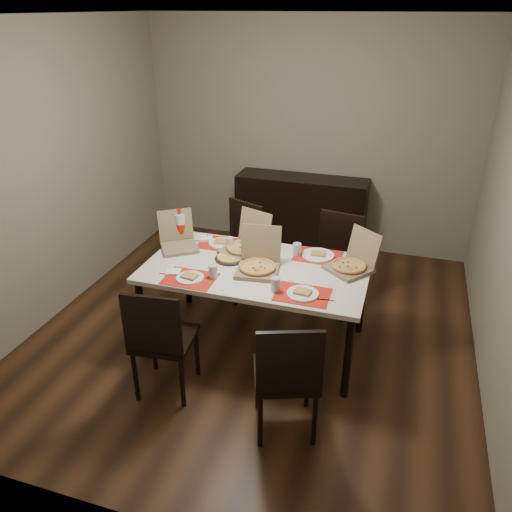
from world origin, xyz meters
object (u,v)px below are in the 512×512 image
(dining_table, at_px, (256,274))
(chair_near_right, at_px, (287,374))
(chair_far_right, at_px, (335,258))
(dip_bowl, at_px, (271,257))
(sideboard, at_px, (301,214))
(soda_bottle, at_px, (180,227))
(chair_near_left, at_px, (160,338))
(chair_far_left, at_px, (238,245))
(pizza_box_center, at_px, (258,264))

(dining_table, xyz_separation_m, chair_near_right, (0.50, -0.93, -0.17))
(chair_far_right, distance_m, dip_bowl, 0.82)
(sideboard, height_order, dining_table, sideboard)
(chair_near_right, xyz_separation_m, soda_bottle, (-1.31, 1.22, 0.37))
(chair_near_left, distance_m, chair_far_right, 1.92)
(dining_table, distance_m, chair_far_left, 0.96)
(sideboard, xyz_separation_m, chair_far_left, (-0.38, -1.13, 0.06))
(pizza_box_center, relative_size, soda_bottle, 1.33)
(chair_near_left, relative_size, chair_far_left, 1.00)
(dip_bowl, bearing_deg, sideboard, 94.48)
(dining_table, distance_m, pizza_box_center, 0.13)
(dip_bowl, relative_size, soda_bottle, 0.39)
(chair_near_left, height_order, chair_near_right, same)
(dining_table, bearing_deg, pizza_box_center, -54.88)
(sideboard, distance_m, pizza_box_center, 2.05)
(chair_far_right, bearing_deg, chair_far_left, 179.42)
(dining_table, xyz_separation_m, chair_far_right, (0.53, 0.82, -0.17))
(dining_table, relative_size, chair_far_left, 1.94)
(sideboard, height_order, dip_bowl, sideboard)
(sideboard, xyz_separation_m, chair_near_left, (-0.40, -2.78, 0.06))
(chair_near_left, xyz_separation_m, pizza_box_center, (0.50, 0.77, 0.29))
(dining_table, xyz_separation_m, pizza_box_center, (0.03, -0.05, 0.12))
(chair_far_right, bearing_deg, chair_near_left, -121.21)
(chair_far_left, height_order, pizza_box_center, pizza_box_center)
(dining_table, relative_size, chair_far_right, 1.94)
(dining_table, bearing_deg, chair_far_left, 118.18)
(pizza_box_center, bearing_deg, dip_bowl, 79.89)
(chair_near_right, xyz_separation_m, chair_far_right, (0.02, 1.75, 0.00))
(chair_far_left, bearing_deg, chair_near_left, -90.73)
(sideboard, distance_m, dip_bowl, 1.81)
(sideboard, bearing_deg, soda_bottle, -113.85)
(chair_far_right, height_order, dip_bowl, chair_far_right)
(chair_far_left, bearing_deg, chair_near_right, -61.67)
(chair_far_left, distance_m, pizza_box_center, 1.04)
(dining_table, xyz_separation_m, dip_bowl, (0.07, 0.18, 0.08))
(soda_bottle, bearing_deg, pizza_box_center, -22.14)
(chair_far_right, bearing_deg, chair_near_right, -90.76)
(chair_far_right, bearing_deg, soda_bottle, -158.34)
(chair_far_right, height_order, soda_bottle, soda_bottle)
(sideboard, distance_m, chair_far_right, 1.29)
(chair_near_left, height_order, dip_bowl, chair_near_left)
(soda_bottle, bearing_deg, chair_near_right, -43.08)
(chair_near_left, height_order, chair_far_left, same)
(chair_near_left, distance_m, pizza_box_center, 0.96)
(dining_table, xyz_separation_m, soda_bottle, (-0.80, 0.29, 0.19))
(chair_near_right, xyz_separation_m, chair_far_left, (-0.95, 1.76, 0.00))
(sideboard, height_order, chair_far_left, chair_far_left)
(chair_far_left, height_order, chair_far_right, same)
(dining_table, bearing_deg, dip_bowl, 67.99)
(sideboard, relative_size, chair_near_right, 1.61)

